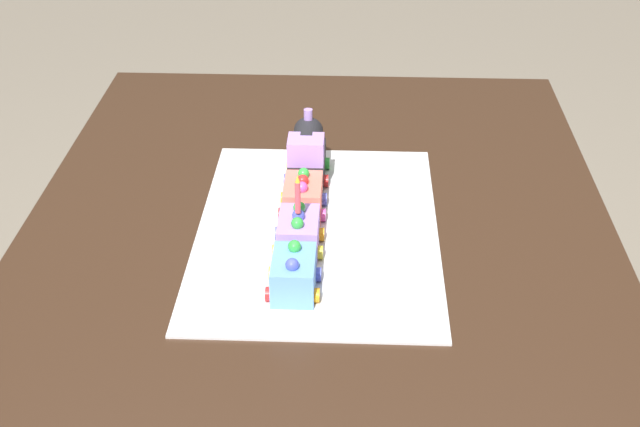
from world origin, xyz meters
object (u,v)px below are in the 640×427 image
(cake_car_hopper_coral, at_px, (303,197))
(cake_car_flatbed_sky_blue, at_px, (294,274))
(cake_car_caboose_lavender, at_px, (299,233))
(cake_locomotive, at_px, (307,154))
(dining_table, at_px, (318,284))
(birthday_candle, at_px, (298,195))

(cake_car_hopper_coral, bearing_deg, cake_car_flatbed_sky_blue, 0.00)
(cake_car_flatbed_sky_blue, bearing_deg, cake_car_caboose_lavender, -180.00)
(cake_car_flatbed_sky_blue, bearing_deg, cake_car_hopper_coral, -180.00)
(cake_locomotive, relative_size, cake_car_caboose_lavender, 1.40)
(cake_car_hopper_coral, height_order, cake_car_caboose_lavender, same)
(dining_table, relative_size, cake_car_hopper_coral, 14.00)
(dining_table, height_order, cake_locomotive, cake_locomotive)
(dining_table, xyz_separation_m, cake_locomotive, (-0.19, -0.03, 0.16))
(dining_table, bearing_deg, cake_car_caboose_lavender, -24.38)
(cake_locomotive, xyz_separation_m, cake_car_hopper_coral, (0.13, -0.00, -0.02))
(cake_car_hopper_coral, height_order, cake_car_flatbed_sky_blue, same)
(dining_table, xyz_separation_m, cake_car_caboose_lavender, (0.06, -0.03, 0.14))
(dining_table, relative_size, birthday_candle, 21.37)
(cake_car_caboose_lavender, bearing_deg, cake_car_hopper_coral, 180.00)
(birthday_candle, bearing_deg, cake_car_flatbed_sky_blue, -0.00)
(cake_locomotive, bearing_deg, dining_table, 8.46)
(dining_table, height_order, cake_car_hopper_coral, cake_car_hopper_coral)
(birthday_candle, bearing_deg, cake_locomotive, 180.00)
(cake_car_flatbed_sky_blue, bearing_deg, cake_locomotive, 180.00)
(cake_car_flatbed_sky_blue, xyz_separation_m, birthday_candle, (-0.11, 0.00, 0.07))
(cake_locomotive, relative_size, cake_car_flatbed_sky_blue, 1.40)
(cake_car_hopper_coral, bearing_deg, birthday_candle, 0.00)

